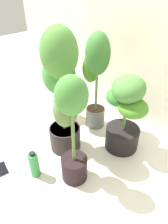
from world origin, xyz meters
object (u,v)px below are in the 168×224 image
Objects in this scene: potted_plant_back_center at (96,73)px; nutrient_bottle at (34,164)px; cell_phone at (2,169)px; potted_plant_front_right at (71,127)px; potted_plant_back_right at (125,112)px; potted_plant_center at (61,87)px; potted_plant_back_left at (62,73)px.

potted_plant_back_center reaches higher than nutrient_bottle.
nutrient_bottle reaches higher than cell_phone.
potted_plant_front_right is 5.18× the size of cell_phone.
nutrient_bottle is at bearing -136.38° from potted_plant_front_right.
cell_phone is (-0.51, -0.84, -0.35)m from potted_plant_back_right.
potted_plant_back_left is at bearing 138.34° from potted_plant_center.
potted_plant_back_center is 0.66m from potted_plant_front_right.
nutrient_bottle is (0.23, 0.15, 0.10)m from cell_phone.
potted_plant_back_left reaches higher than cell_phone.
potted_plant_back_left reaches higher than potted_plant_back_right.
potted_plant_front_right is at bearing -39.31° from cell_phone.
potted_plant_back_center is 1.10× the size of potted_plant_front_right.
potted_plant_back_left is 3.78× the size of nutrient_bottle.
potted_plant_center is 6.38× the size of cell_phone.
potted_plant_front_right is (0.59, -0.44, -0.05)m from potted_plant_back_left.
potted_plant_back_right is at bearing -11.80° from potted_plant_back_center.
potted_plant_back_left is at bearing 143.20° from potted_plant_front_right.
potted_plant_back_center reaches higher than potted_plant_back_right.
potted_plant_center reaches higher than potted_plant_back_left.
nutrient_bottle is (0.38, -0.63, -0.39)m from potted_plant_back_left.
potted_plant_front_right is at bearing 43.62° from nutrient_bottle.
potted_plant_back_right is (0.67, 0.06, -0.14)m from potted_plant_back_left.
potted_plant_front_right is 0.44m from nutrient_bottle.
potted_plant_back_left is 0.32m from potted_plant_back_center.
potted_plant_back_left is 1.29× the size of potted_plant_back_right.
potted_plant_back_left reaches higher than potted_plant_front_right.
potted_plant_back_right is (0.08, 0.49, -0.10)m from potted_plant_front_right.
potted_plant_back_left is 0.83m from nutrient_bottle.
potted_plant_center reaches higher than potted_plant_front_right.
potted_plant_center is at bearing 102.51° from nutrient_bottle.
potted_plant_back_right is at bearing -19.39° from cell_phone.
potted_plant_center reaches higher than potted_plant_back_right.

